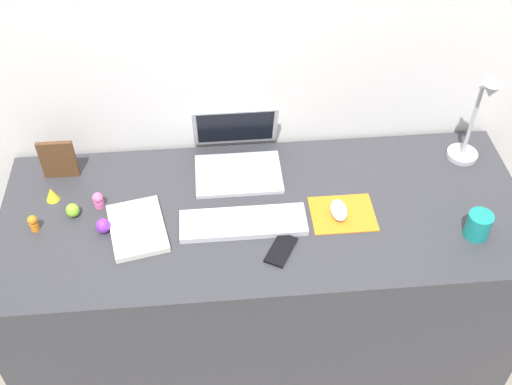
# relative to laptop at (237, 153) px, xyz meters

# --- Properties ---
(ground_plane) EXTENTS (6.00, 6.00, 0.00)m
(ground_plane) POSITION_rel_laptop_xyz_m (0.08, -0.24, -0.79)
(ground_plane) COLOR gray
(back_wall) EXTENTS (2.96, 0.05, 1.63)m
(back_wall) POSITION_rel_laptop_xyz_m (0.08, 0.14, 0.02)
(back_wall) COLOR silver
(back_wall) RESTS_ON ground_plane
(desk) EXTENTS (1.76, 0.69, 0.74)m
(desk) POSITION_rel_laptop_xyz_m (0.08, -0.24, -0.42)
(desk) COLOR #38383D
(desk) RESTS_ON ground_plane
(laptop) EXTENTS (0.30, 0.28, 0.20)m
(laptop) POSITION_rel_laptop_xyz_m (0.00, 0.00, 0.00)
(laptop) COLOR silver
(laptop) RESTS_ON desk
(keyboard) EXTENTS (0.41, 0.13, 0.02)m
(keyboard) POSITION_rel_laptop_xyz_m (-0.00, -0.30, -0.04)
(keyboard) COLOR silver
(keyboard) RESTS_ON desk
(mousepad) EXTENTS (0.21, 0.17, 0.00)m
(mousepad) POSITION_rel_laptop_xyz_m (0.33, -0.28, -0.05)
(mousepad) COLOR orange
(mousepad) RESTS_ON desk
(mouse) EXTENTS (0.06, 0.10, 0.03)m
(mouse) POSITION_rel_laptop_xyz_m (0.31, -0.28, -0.03)
(mouse) COLOR silver
(mouse) RESTS_ON mousepad
(cell_phone) EXTENTS (0.12, 0.14, 0.01)m
(cell_phone) POSITION_rel_laptop_xyz_m (0.11, -0.42, -0.05)
(cell_phone) COLOR black
(cell_phone) RESTS_ON desk
(desk_lamp) EXTENTS (0.11, 0.14, 0.35)m
(desk_lamp) POSITION_rel_laptop_xyz_m (0.81, -0.05, 0.12)
(desk_lamp) COLOR #B7B7BC
(desk_lamp) RESTS_ON desk
(notebook_pad) EXTENTS (0.21, 0.27, 0.02)m
(notebook_pad) POSITION_rel_laptop_xyz_m (-0.34, -0.29, -0.04)
(notebook_pad) COLOR silver
(notebook_pad) RESTS_ON desk
(picture_frame) EXTENTS (0.12, 0.02, 0.15)m
(picture_frame) POSITION_rel_laptop_xyz_m (-0.62, -0.01, 0.02)
(picture_frame) COLOR brown
(picture_frame) RESTS_ON desk
(coffee_mug) EXTENTS (0.08, 0.08, 0.09)m
(coffee_mug) POSITION_rel_laptop_xyz_m (0.73, -0.40, -0.01)
(coffee_mug) COLOR teal
(coffee_mug) RESTS_ON desk
(toy_figurine_orange) EXTENTS (0.03, 0.03, 0.06)m
(toy_figurine_orange) POSITION_rel_laptop_xyz_m (-0.67, -0.26, -0.02)
(toy_figurine_orange) COLOR orange
(toy_figurine_orange) RESTS_ON desk
(toy_figurine_lime) EXTENTS (0.04, 0.04, 0.05)m
(toy_figurine_lime) POSITION_rel_laptop_xyz_m (-0.55, -0.21, -0.03)
(toy_figurine_lime) COLOR #8CDB33
(toy_figurine_lime) RESTS_ON desk
(toy_figurine_purple) EXTENTS (0.05, 0.05, 0.05)m
(toy_figurine_purple) POSITION_rel_laptop_xyz_m (-0.45, -0.28, -0.03)
(toy_figurine_purple) COLOR purple
(toy_figurine_purple) RESTS_ON desk
(toy_figurine_yellow) EXTENTS (0.05, 0.05, 0.05)m
(toy_figurine_yellow) POSITION_rel_laptop_xyz_m (-0.63, -0.12, -0.03)
(toy_figurine_yellow) COLOR yellow
(toy_figurine_yellow) RESTS_ON desk
(toy_figurine_pink) EXTENTS (0.04, 0.04, 0.06)m
(toy_figurine_pink) POSITION_rel_laptop_xyz_m (-0.47, -0.17, -0.02)
(toy_figurine_pink) COLOR pink
(toy_figurine_pink) RESTS_ON desk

